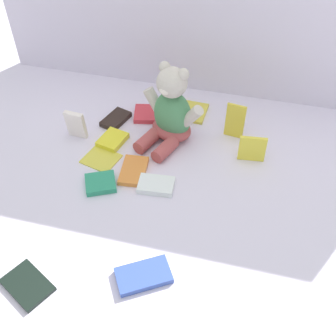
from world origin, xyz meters
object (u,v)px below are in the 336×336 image
object	(u,v)px
book_case_3	(76,125)
book_case_11	(193,112)
book_case_8	(235,121)
teddy_bear	(171,113)
book_case_9	(27,285)
book_case_2	(116,119)
book_case_5	(101,158)
book_case_1	(101,183)
book_case_4	(113,140)
book_case_7	(156,185)
book_case_6	(144,275)
book_case_10	(151,114)
book_case_12	(134,171)
book_case_0	(252,149)

from	to	relation	value
book_case_3	book_case_11	distance (m)	0.43
book_case_8	teddy_bear	bearing A→B (deg)	-156.42
book_case_9	book_case_11	xyz separation A→B (m)	(0.26, 0.80, -0.00)
book_case_2	book_case_5	xyz separation A→B (m)	(0.02, -0.20, -0.01)
book_case_1	book_case_4	world-z (taller)	same
teddy_bear	book_case_7	bearing A→B (deg)	-65.67
book_case_1	book_case_6	world-z (taller)	book_case_1
book_case_10	book_case_7	bearing A→B (deg)	-174.05
book_case_11	book_case_12	xyz separation A→B (m)	(-0.12, -0.35, 0.00)
book_case_1	book_case_7	distance (m)	0.17
book_case_9	book_case_4	bearing A→B (deg)	25.44
book_case_6	book_case_9	distance (m)	0.29
book_case_0	book_case_4	size ratio (longest dim) A/B	0.93
book_case_8	book_case_10	distance (m)	0.32
book_case_7	book_case_12	world-z (taller)	book_case_7
book_case_2	book_case_4	world-z (taller)	book_case_4
teddy_bear	book_case_8	xyz separation A→B (m)	(0.21, 0.06, -0.04)
book_case_5	book_case_6	bearing A→B (deg)	49.05
book_case_12	book_case_11	bearing A→B (deg)	65.33
book_case_1	book_case_5	xyz separation A→B (m)	(-0.04, 0.11, -0.01)
book_case_0	book_case_5	xyz separation A→B (m)	(-0.48, -0.12, -0.04)
book_case_2	book_case_12	xyz separation A→B (m)	(0.14, -0.23, -0.00)
teddy_bear	book_case_12	size ratio (longest dim) A/B	2.19
book_case_10	book_case_11	distance (m)	0.16
book_case_4	book_case_12	bearing A→B (deg)	-33.84
book_case_8	book_case_10	bearing A→B (deg)	-178.66
book_case_3	book_case_6	bearing A→B (deg)	-46.61
teddy_bear	book_case_6	xyz separation A→B (m)	(0.07, -0.56, -0.09)
book_case_11	book_case_12	world-z (taller)	book_case_12
book_case_3	book_case_12	distance (m)	0.28
book_case_0	book_case_12	distance (m)	0.39
book_case_2	book_case_9	world-z (taller)	book_case_2
book_case_7	book_case_11	bearing A→B (deg)	169.85
book_case_1	book_case_3	distance (m)	0.26
teddy_bear	book_case_9	size ratio (longest dim) A/B	2.19
book_case_1	book_case_12	distance (m)	0.11
book_case_6	book_case_2	bearing A→B (deg)	173.70
book_case_12	book_case_5	bearing A→B (deg)	159.38
book_case_5	book_case_9	distance (m)	0.48
book_case_0	book_case_6	xyz separation A→B (m)	(-0.22, -0.51, -0.04)
book_case_0	book_case_4	world-z (taller)	book_case_0
book_case_2	book_case_12	bearing A→B (deg)	138.67
book_case_2	teddy_bear	bearing A→B (deg)	-171.23
book_case_2	book_case_5	distance (m)	0.20
teddy_bear	book_case_3	world-z (taller)	teddy_bear
book_case_0	book_case_11	bearing A→B (deg)	133.76
book_case_6	book_case_4	bearing A→B (deg)	176.20
book_case_10	book_case_11	xyz separation A→B (m)	(0.15, 0.05, -0.00)
book_case_7	book_case_11	size ratio (longest dim) A/B	0.93
book_case_5	book_case_11	bearing A→B (deg)	157.67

